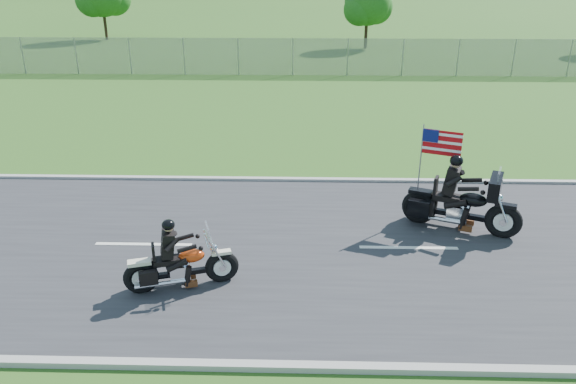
{
  "coord_description": "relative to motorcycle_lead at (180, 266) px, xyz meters",
  "views": [
    {
      "loc": [
        1.6,
        -11.19,
        6.08
      ],
      "look_at": [
        1.29,
        0.0,
        1.37
      ],
      "focal_mm": 35.0,
      "sensor_mm": 36.0,
      "label": 1
    }
  ],
  "objects": [
    {
      "name": "road",
      "position": [
        0.79,
        1.71,
        -0.46
      ],
      "size": [
        120.0,
        8.0,
        0.04
      ],
      "primitive_type": "cube",
      "color": "#28282B",
      "rests_on": "ground"
    },
    {
      "name": "fence",
      "position": [
        -4.21,
        21.71,
        0.52
      ],
      "size": [
        60.0,
        0.03,
        2.0
      ],
      "primitive_type": "cube",
      "color": "gray",
      "rests_on": "ground"
    },
    {
      "name": "curb_north",
      "position": [
        0.79,
        5.76,
        -0.43
      ],
      "size": [
        120.0,
        0.18,
        0.12
      ],
      "primitive_type": "cube",
      "color": "#9E9B93",
      "rests_on": "ground"
    },
    {
      "name": "motorcycle_follow",
      "position": [
        6.13,
        2.72,
        0.15
      ],
      "size": [
        2.66,
        1.45,
        2.34
      ],
      "rotation": [
        0.0,
        0.0,
        -0.39
      ],
      "color": "black",
      "rests_on": "ground"
    },
    {
      "name": "motorcycle_lead",
      "position": [
        0.0,
        0.0,
        0.0
      ],
      "size": [
        2.21,
        0.98,
        1.52
      ],
      "rotation": [
        0.0,
        0.0,
        0.29
      ],
      "color": "black",
      "rests_on": "ground"
    },
    {
      "name": "curb_south",
      "position": [
        0.79,
        -2.34,
        -0.43
      ],
      "size": [
        120.0,
        0.18,
        0.12
      ],
      "primitive_type": "cube",
      "color": "#9E9B93",
      "rests_on": "ground"
    },
    {
      "name": "tree_fence_near",
      "position": [
        6.83,
        31.75,
        2.49
      ],
      "size": [
        3.52,
        3.28,
        4.75
      ],
      "color": "#382316",
      "rests_on": "ground"
    },
    {
      "name": "ground",
      "position": [
        0.79,
        1.71,
        -0.48
      ],
      "size": [
        420.0,
        420.0,
        0.0
      ],
      "primitive_type": "plane",
      "color": "#285119",
      "rests_on": "ground"
    }
  ]
}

